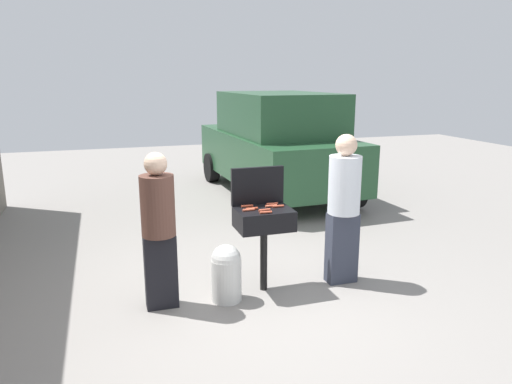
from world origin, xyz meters
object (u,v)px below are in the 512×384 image
bbq_grill (264,222)px  hot_dog_3 (247,206)px  hot_dog_5 (271,206)px  hot_dog_6 (252,209)px  hot_dog_7 (266,212)px  hot_dog_4 (249,210)px  hot_dog_2 (278,206)px  person_left (159,226)px  propane_tank (226,272)px  parked_minivan (276,143)px  hot_dog_1 (272,204)px  person_right (344,204)px  hot_dog_0 (264,210)px

bbq_grill → hot_dog_3: hot_dog_3 is taller
hot_dog_5 → hot_dog_6: 0.24m
hot_dog_7 → hot_dog_3: bearing=110.7°
bbq_grill → hot_dog_4: 0.24m
hot_dog_7 → hot_dog_4: bearing=134.7°
hot_dog_2 → person_left: bearing=-176.3°
hot_dog_7 → hot_dog_6: bearing=117.8°
propane_tank → parked_minivan: (2.15, 4.31, 0.70)m
hot_dog_6 → hot_dog_7: 0.20m
bbq_grill → hot_dog_2: (0.17, 0.02, 0.16)m
hot_dog_1 → hot_dog_6: size_ratio=1.00×
bbq_grill → parked_minivan: (1.69, 4.18, 0.24)m
person_left → hot_dog_5: bearing=7.9°
person_left → parked_minivan: 5.10m
hot_dog_5 → person_right: bearing=-8.4°
hot_dog_6 → hot_dog_3: bearing=98.4°
hot_dog_0 → person_right: (0.94, 0.01, -0.01)m
hot_dog_5 → person_left: size_ratio=0.08×
hot_dog_5 → hot_dog_6: size_ratio=1.00×
hot_dog_4 → person_left: (-0.95, -0.04, -0.07)m
hot_dog_2 → person_right: person_right is taller
hot_dog_2 → hot_dog_4: bearing=-173.0°
hot_dog_5 → parked_minivan: bearing=68.9°
hot_dog_2 → hot_dog_4: (-0.35, -0.04, 0.00)m
hot_dog_3 → hot_dog_5: (0.25, -0.08, 0.00)m
hot_dog_6 → parked_minivan: bearing=66.4°
hot_dog_0 → person_left: 1.11m
hot_dog_0 → person_left: person_left is taller
hot_dog_0 → parked_minivan: bearing=68.1°
hot_dog_2 → hot_dog_5: same height
person_left → hot_dog_0: bearing=1.6°
hot_dog_6 → propane_tank: size_ratio=0.21×
bbq_grill → hot_dog_3: bearing=138.1°
hot_dog_3 → propane_tank: 0.74m
parked_minivan → person_left: bearing=53.9°
hot_dog_2 → hot_dog_5: (-0.07, 0.03, 0.00)m
hot_dog_7 → parked_minivan: (1.73, 4.34, 0.08)m
propane_tank → person_left: 0.87m
bbq_grill → propane_tank: size_ratio=1.51×
hot_dog_6 → hot_dog_2: bearing=1.3°
hot_dog_0 → parked_minivan: 4.59m
bbq_grill → parked_minivan: size_ratio=0.21×
hot_dog_2 → parked_minivan: 4.43m
hot_dog_5 → propane_tank: (-0.56, -0.18, -0.62)m
hot_dog_5 → person_right: 0.83m
hot_dog_3 → bbq_grill: bearing=-41.9°
hot_dog_2 → hot_dog_0: bearing=-152.2°
person_left → hot_dog_6: bearing=6.9°
hot_dog_4 → hot_dog_7: 0.20m
hot_dog_5 → parked_minivan: size_ratio=0.03×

